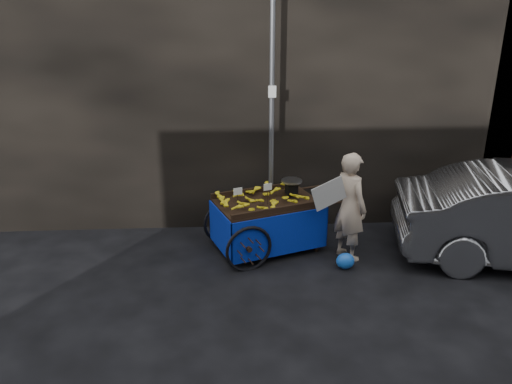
{
  "coord_description": "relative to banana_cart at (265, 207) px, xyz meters",
  "views": [
    {
      "loc": [
        -0.4,
        -6.4,
        3.64
      ],
      "look_at": [
        0.01,
        0.5,
        1.05
      ],
      "focal_mm": 35.0,
      "sensor_mm": 36.0,
      "label": 1
    }
  ],
  "objects": [
    {
      "name": "plastic_bag",
      "position": [
        1.14,
        -0.7,
        -0.6
      ],
      "size": [
        0.27,
        0.22,
        0.24
      ],
      "primitive_type": "ellipsoid",
      "color": "blue",
      "rests_on": "ground"
    },
    {
      "name": "street_pole",
      "position": [
        0.15,
        0.6,
        1.29
      ],
      "size": [
        0.12,
        0.1,
        4.0
      ],
      "color": "slate",
      "rests_on": "ground"
    },
    {
      "name": "building_wall",
      "position": [
        0.24,
        1.9,
        1.78
      ],
      "size": [
        13.5,
        2.0,
        5.0
      ],
      "color": "black",
      "rests_on": "ground"
    },
    {
      "name": "ground",
      "position": [
        -0.15,
        -0.7,
        -0.72
      ],
      "size": [
        80.0,
        80.0,
        0.0
      ],
      "primitive_type": "plane",
      "color": "black",
      "rests_on": "ground"
    },
    {
      "name": "vendor",
      "position": [
        1.24,
        -0.33,
        0.12
      ],
      "size": [
        0.97,
        0.73,
        1.67
      ],
      "rotation": [
        0.0,
        0.0,
        2.1
      ],
      "color": "#CBB297",
      "rests_on": "ground"
    },
    {
      "name": "banana_cart",
      "position": [
        0.0,
        0.0,
        0.0
      ],
      "size": [
        2.33,
        1.61,
        1.16
      ],
      "rotation": [
        0.0,
        0.0,
        0.34
      ],
      "color": "black",
      "rests_on": "ground"
    }
  ]
}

